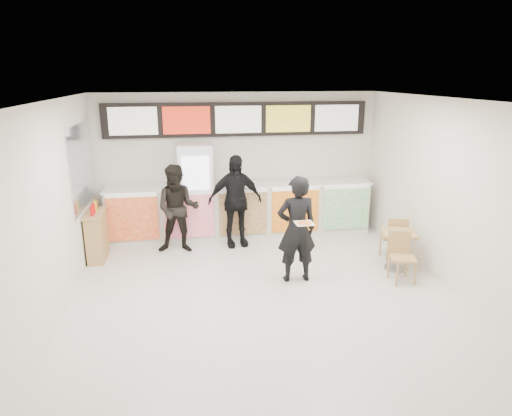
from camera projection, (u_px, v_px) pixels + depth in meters
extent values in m
plane|color=beige|center=(268.00, 303.00, 6.93)|extent=(7.00, 7.00, 0.00)
plane|color=white|center=(269.00, 101.00, 6.09)|extent=(7.00, 7.00, 0.00)
plane|color=silver|center=(238.00, 164.00, 9.83)|extent=(6.00, 0.00, 6.00)
plane|color=silver|center=(46.00, 219.00, 6.05)|extent=(0.00, 7.00, 7.00)
plane|color=silver|center=(461.00, 200.00, 6.98)|extent=(0.00, 7.00, 7.00)
cube|color=silver|center=(241.00, 211.00, 9.71)|extent=(5.50, 0.70, 1.10)
cube|color=silver|center=(241.00, 185.00, 9.55)|extent=(5.56, 0.76, 0.04)
cube|color=red|center=(133.00, 219.00, 9.00)|extent=(0.99, 0.02, 0.90)
cube|color=#F937A3|center=(189.00, 216.00, 9.17)|extent=(0.99, 0.02, 0.90)
cube|color=brown|center=(243.00, 214.00, 9.34)|extent=(0.99, 0.02, 0.90)
cube|color=yellow|center=(295.00, 211.00, 9.51)|extent=(0.99, 0.02, 0.90)
cube|color=green|center=(346.00, 209.00, 9.68)|extent=(0.99, 0.02, 0.90)
cube|color=black|center=(238.00, 119.00, 9.48)|extent=(5.50, 0.12, 0.70)
cube|color=white|center=(133.00, 121.00, 9.09)|extent=(0.95, 0.02, 0.55)
cube|color=red|center=(187.00, 120.00, 9.25)|extent=(0.95, 0.02, 0.55)
cube|color=white|center=(238.00, 120.00, 9.42)|extent=(0.95, 0.02, 0.55)
cube|color=gold|center=(288.00, 119.00, 9.58)|extent=(0.95, 0.02, 0.55)
cube|color=silver|center=(337.00, 118.00, 9.75)|extent=(0.95, 0.02, 0.55)
cube|color=white|center=(196.00, 192.00, 9.46)|extent=(0.70, 0.65, 2.00)
cube|color=white|center=(196.00, 194.00, 9.13)|extent=(0.54, 0.02, 1.50)
cylinder|color=#188422|center=(187.00, 222.00, 9.30)|extent=(0.07, 0.07, 0.22)
cylinder|color=orange|center=(194.00, 222.00, 9.32)|extent=(0.07, 0.07, 0.22)
cylinder|color=red|center=(201.00, 221.00, 9.34)|extent=(0.07, 0.07, 0.22)
cylinder|color=blue|center=(208.00, 221.00, 9.36)|extent=(0.07, 0.07, 0.22)
cylinder|color=orange|center=(186.00, 204.00, 9.19)|extent=(0.07, 0.07, 0.22)
cylinder|color=red|center=(193.00, 204.00, 9.21)|extent=(0.07, 0.07, 0.22)
cylinder|color=blue|center=(200.00, 204.00, 9.24)|extent=(0.07, 0.07, 0.22)
cylinder|color=#188422|center=(207.00, 203.00, 9.26)|extent=(0.07, 0.07, 0.22)
cylinder|color=red|center=(185.00, 186.00, 9.09)|extent=(0.07, 0.07, 0.22)
cylinder|color=blue|center=(193.00, 186.00, 9.11)|extent=(0.07, 0.07, 0.22)
cylinder|color=#188422|center=(200.00, 185.00, 9.13)|extent=(0.07, 0.07, 0.22)
cylinder|color=orange|center=(207.00, 185.00, 9.15)|extent=(0.07, 0.07, 0.22)
cylinder|color=blue|center=(185.00, 167.00, 8.98)|extent=(0.07, 0.07, 0.22)
cylinder|color=#188422|center=(192.00, 167.00, 9.00)|extent=(0.07, 0.07, 0.22)
cylinder|color=orange|center=(199.00, 167.00, 9.02)|extent=(0.07, 0.07, 0.22)
cylinder|color=red|center=(206.00, 166.00, 9.04)|extent=(0.07, 0.07, 0.22)
cube|color=#B2B7BF|center=(82.00, 166.00, 8.30)|extent=(0.01, 2.00, 1.50)
imported|color=black|center=(297.00, 229.00, 7.48)|extent=(0.66, 0.43, 1.80)
imported|color=black|center=(178.00, 209.00, 8.74)|extent=(0.92, 0.76, 1.73)
imported|color=black|center=(235.00, 201.00, 9.06)|extent=(1.14, 0.59, 1.86)
cube|color=beige|center=(304.00, 223.00, 6.99)|extent=(0.28, 0.28, 0.01)
cone|color=#CC7233|center=(304.00, 223.00, 6.98)|extent=(0.36, 0.36, 0.02)
cube|color=tan|center=(399.00, 233.00, 7.97)|extent=(0.70, 0.70, 0.04)
cylinder|color=gray|center=(397.00, 251.00, 8.07)|extent=(0.07, 0.07, 0.67)
cylinder|color=gray|center=(396.00, 268.00, 8.16)|extent=(0.41, 0.41, 0.03)
cube|color=tan|center=(403.00, 258.00, 7.55)|extent=(0.49, 0.49, 0.04)
cube|color=tan|center=(399.00, 242.00, 7.66)|extent=(0.37, 0.13, 0.39)
cube|color=tan|center=(393.00, 237.00, 8.53)|extent=(0.49, 0.49, 0.04)
cube|color=tan|center=(398.00, 229.00, 8.30)|extent=(0.37, 0.13, 0.39)
cube|color=tan|center=(97.00, 237.00, 8.50)|extent=(0.29, 0.77, 0.87)
cube|color=tan|center=(95.00, 214.00, 8.38)|extent=(0.33, 0.81, 0.04)
cylinder|color=red|center=(92.00, 211.00, 8.15)|extent=(0.06, 0.06, 0.17)
cylinder|color=red|center=(94.00, 209.00, 8.30)|extent=(0.06, 0.06, 0.17)
cylinder|color=yellow|center=(95.00, 206.00, 8.46)|extent=(0.06, 0.06, 0.17)
cylinder|color=brown|center=(97.00, 204.00, 8.60)|extent=(0.06, 0.06, 0.17)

